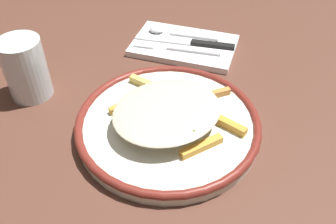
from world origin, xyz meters
TOP-DOWN VIEW (x-y plane):
  - ground_plane at (0.00, 0.00)m, footprint 2.60×2.60m
  - plate at (0.00, 0.00)m, footprint 0.30×0.30m
  - fries_heap at (-0.00, 0.00)m, footprint 0.23×0.24m
  - napkin at (0.24, 0.03)m, footprint 0.15×0.22m
  - fork at (0.22, 0.04)m, footprint 0.02×0.18m
  - knife at (0.24, 0.01)m, footprint 0.02×0.21m
  - spoon at (0.27, 0.06)m, footprint 0.02×0.15m
  - water_glass at (0.03, 0.26)m, footprint 0.07×0.07m

SIDE VIEW (x-z plane):
  - ground_plane at x=0.00m, z-range 0.00..0.00m
  - napkin at x=0.24m, z-range 0.00..0.01m
  - plate at x=0.00m, z-range 0.00..0.03m
  - fork at x=0.22m, z-range 0.01..0.02m
  - knife at x=0.24m, z-range 0.01..0.02m
  - spoon at x=0.27m, z-range 0.01..0.02m
  - fries_heap at x=0.00m, z-range 0.02..0.06m
  - water_glass at x=0.03m, z-range 0.00..0.11m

